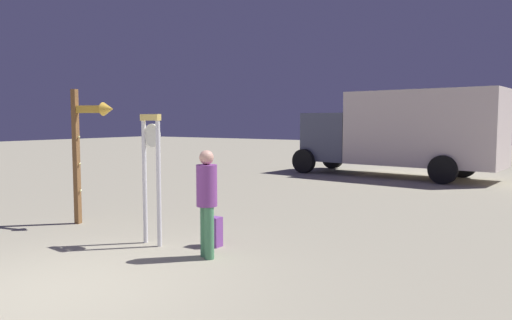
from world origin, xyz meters
name	(u,v)px	position (x,y,z in m)	size (l,w,h in m)	color
ground_plane	(52,291)	(0.00, 0.00, 0.00)	(80.00, 80.00, 0.00)	#9C957C
standing_clock	(152,166)	(-0.56, 2.17, 1.26)	(0.44, 0.14, 2.08)	silver
arrow_sign	(88,137)	(-2.64, 2.58, 1.67)	(0.93, 0.38, 2.57)	brown
person_near_clock	(207,198)	(0.64, 2.07, 0.87)	(0.30, 0.30, 1.56)	#4A8E5E
backpack	(213,232)	(0.31, 2.62, 0.23)	(0.27, 0.21, 0.47)	purple
box_truck_near	(404,131)	(0.05, 13.66, 1.62)	(7.26, 2.97, 2.98)	beige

